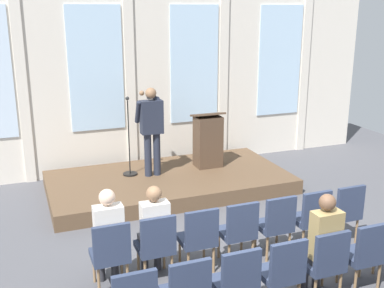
{
  "coord_description": "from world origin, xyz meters",
  "views": [
    {
      "loc": [
        -2.7,
        -4.58,
        3.43
      ],
      "look_at": [
        -0.09,
        2.24,
        1.33
      ],
      "focal_mm": 44.26,
      "sensor_mm": 36.0,
      "label": 1
    }
  ],
  "objects_px": {
    "chair_r1_c2": "(236,280)",
    "chair_r1_c3": "(282,270)",
    "chair_r0_c5": "(311,216)",
    "chair_r1_c5": "(365,252)",
    "audience_r0_c1": "(154,227)",
    "mic_stand": "(130,158)",
    "chair_r0_c4": "(276,222)",
    "chair_r0_c2": "(199,236)",
    "speaker": "(151,125)",
    "chair_r0_c6": "(345,210)",
    "audience_r1_c4": "(322,241)",
    "chair_r1_c4": "(325,260)",
    "chair_r0_c3": "(239,229)",
    "audience_r0_c0": "(108,233)",
    "chair_r0_c0": "(111,251)",
    "lectern": "(208,140)",
    "chair_r0_c1": "(156,243)"
  },
  "relations": [
    {
      "from": "chair_r0_c0",
      "to": "speaker",
      "type": "bearing_deg",
      "value": 65.24
    },
    {
      "from": "chair_r0_c0",
      "to": "audience_r0_c1",
      "type": "relative_size",
      "value": 0.72
    },
    {
      "from": "chair_r0_c6",
      "to": "chair_r0_c3",
      "type": "bearing_deg",
      "value": 180.0
    },
    {
      "from": "chair_r0_c3",
      "to": "chair_r0_c0",
      "type": "bearing_deg",
      "value": 180.0
    },
    {
      "from": "chair_r0_c0",
      "to": "audience_r1_c4",
      "type": "bearing_deg",
      "value": -24.12
    },
    {
      "from": "audience_r0_c0",
      "to": "chair_r1_c2",
      "type": "xyz_separation_m",
      "value": [
        1.18,
        -1.21,
        -0.21
      ]
    },
    {
      "from": "chair_r0_c6",
      "to": "speaker",
      "type": "bearing_deg",
      "value": 122.83
    },
    {
      "from": "chair_r0_c0",
      "to": "chair_r0_c4",
      "type": "xyz_separation_m",
      "value": [
        2.35,
        0.0,
        0.0
      ]
    },
    {
      "from": "audience_r0_c0",
      "to": "audience_r0_c1",
      "type": "distance_m",
      "value": 0.59
    },
    {
      "from": "speaker",
      "to": "chair_r1_c4",
      "type": "xyz_separation_m",
      "value": [
        0.88,
        -4.32,
        -0.75
      ]
    },
    {
      "from": "chair_r1_c4",
      "to": "chair_r1_c2",
      "type": "bearing_deg",
      "value": 180.0
    },
    {
      "from": "chair_r1_c4",
      "to": "chair_r0_c4",
      "type": "bearing_deg",
      "value": 90.0
    },
    {
      "from": "chair_r0_c0",
      "to": "audience_r0_c0",
      "type": "relative_size",
      "value": 0.7
    },
    {
      "from": "audience_r0_c1",
      "to": "mic_stand",
      "type": "bearing_deg",
      "value": 81.73
    },
    {
      "from": "chair_r1_c2",
      "to": "chair_r1_c3",
      "type": "relative_size",
      "value": 1.0
    },
    {
      "from": "chair_r0_c5",
      "to": "audience_r0_c1",
      "type": "bearing_deg",
      "value": 177.99
    },
    {
      "from": "audience_r0_c0",
      "to": "chair_r0_c2",
      "type": "distance_m",
      "value": 1.2
    },
    {
      "from": "chair_r0_c4",
      "to": "chair_r1_c4",
      "type": "height_order",
      "value": "same"
    },
    {
      "from": "speaker",
      "to": "chair_r0_c4",
      "type": "xyz_separation_m",
      "value": [
        0.88,
        -3.19,
        -0.75
      ]
    },
    {
      "from": "chair_r0_c2",
      "to": "audience_r1_c4",
      "type": "xyz_separation_m",
      "value": [
        1.18,
        -1.05,
        0.22
      ]
    },
    {
      "from": "chair_r0_c0",
      "to": "chair_r0_c4",
      "type": "relative_size",
      "value": 1.0
    },
    {
      "from": "audience_r0_c1",
      "to": "chair_r0_c5",
      "type": "xyz_separation_m",
      "value": [
        2.35,
        -0.08,
        -0.19
      ]
    },
    {
      "from": "speaker",
      "to": "chair_r0_c6",
      "type": "distance_m",
      "value": 3.87
    },
    {
      "from": "chair_r0_c1",
      "to": "audience_r0_c1",
      "type": "relative_size",
      "value": 0.72
    },
    {
      "from": "chair_r0_c0",
      "to": "chair_r0_c1",
      "type": "height_order",
      "value": "same"
    },
    {
      "from": "chair_r0_c2",
      "to": "chair_r1_c4",
      "type": "height_order",
      "value": "same"
    },
    {
      "from": "chair_r0_c1",
      "to": "audience_r1_c4",
      "type": "bearing_deg",
      "value": -30.83
    },
    {
      "from": "chair_r1_c2",
      "to": "chair_r1_c4",
      "type": "relative_size",
      "value": 1.0
    },
    {
      "from": "speaker",
      "to": "chair_r1_c5",
      "type": "relative_size",
      "value": 1.84
    },
    {
      "from": "mic_stand",
      "to": "chair_r1_c3",
      "type": "xyz_separation_m",
      "value": [
        0.7,
        -4.49,
        -0.08
      ]
    },
    {
      "from": "chair_r1_c3",
      "to": "chair_r1_c5",
      "type": "height_order",
      "value": "same"
    },
    {
      "from": "chair_r0_c1",
      "to": "chair_r1_c2",
      "type": "xyz_separation_m",
      "value": [
        0.59,
        -1.13,
        0.0
      ]
    },
    {
      "from": "chair_r0_c5",
      "to": "chair_r1_c5",
      "type": "distance_m",
      "value": 1.13
    },
    {
      "from": "chair_r0_c0",
      "to": "chair_r0_c4",
      "type": "height_order",
      "value": "same"
    },
    {
      "from": "lectern",
      "to": "chair_r0_c0",
      "type": "xyz_separation_m",
      "value": [
        -2.7,
        -3.31,
        -0.3
      ]
    },
    {
      "from": "chair_r1_c2",
      "to": "chair_r1_c4",
      "type": "height_order",
      "value": "same"
    },
    {
      "from": "audience_r1_c4",
      "to": "chair_r1_c5",
      "type": "distance_m",
      "value": 0.63
    },
    {
      "from": "chair_r0_c3",
      "to": "audience_r0_c0",
      "type": "bearing_deg",
      "value": 177.39
    },
    {
      "from": "chair_r0_c5",
      "to": "chair_r1_c3",
      "type": "xyz_separation_m",
      "value": [
        -1.18,
        -1.13,
        0.0
      ]
    },
    {
      "from": "speaker",
      "to": "audience_r0_c1",
      "type": "distance_m",
      "value": 3.28
    },
    {
      "from": "mic_stand",
      "to": "chair_r0_c6",
      "type": "bearing_deg",
      "value": -53.78
    },
    {
      "from": "lectern",
      "to": "audience_r0_c0",
      "type": "distance_m",
      "value": 4.21
    },
    {
      "from": "speaker",
      "to": "audience_r0_c0",
      "type": "bearing_deg",
      "value": -115.32
    },
    {
      "from": "audience_r0_c0",
      "to": "chair_r1_c5",
      "type": "distance_m",
      "value": 3.19
    },
    {
      "from": "chair_r0_c2",
      "to": "chair_r0_c4",
      "type": "relative_size",
      "value": 1.0
    },
    {
      "from": "chair_r1_c2",
      "to": "audience_r0_c0",
      "type": "bearing_deg",
      "value": 134.13
    },
    {
      "from": "chair_r0_c4",
      "to": "chair_r0_c2",
      "type": "bearing_deg",
      "value": 180.0
    },
    {
      "from": "speaker",
      "to": "chair_r0_c6",
      "type": "relative_size",
      "value": 1.84
    },
    {
      "from": "mic_stand",
      "to": "chair_r0_c5",
      "type": "height_order",
      "value": "mic_stand"
    },
    {
      "from": "lectern",
      "to": "chair_r0_c1",
      "type": "relative_size",
      "value": 1.23
    }
  ]
}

